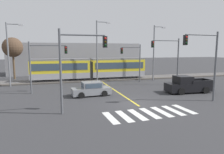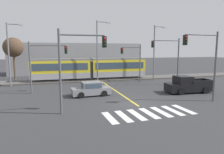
# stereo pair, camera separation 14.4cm
# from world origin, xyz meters

# --- Properties ---
(ground_plane) EXTENTS (200.00, 200.00, 0.00)m
(ground_plane) POSITION_xyz_m (0.00, 0.00, 0.00)
(ground_plane) COLOR #333335
(track_bed) EXTENTS (120.00, 4.00, 0.18)m
(track_bed) POSITION_xyz_m (0.00, 15.41, 0.09)
(track_bed) COLOR #4C4742
(track_bed) RESTS_ON ground
(rail_near) EXTENTS (120.00, 0.08, 0.10)m
(rail_near) POSITION_xyz_m (0.00, 14.69, 0.23)
(rail_near) COLOR #939399
(rail_near) RESTS_ON track_bed
(rail_far) EXTENTS (120.00, 0.08, 0.10)m
(rail_far) POSITION_xyz_m (0.00, 16.13, 0.23)
(rail_far) COLOR #939399
(rail_far) RESTS_ON track_bed
(light_rail_tram) EXTENTS (18.50, 2.64, 3.43)m
(light_rail_tram) POSITION_xyz_m (-1.49, 15.41, 2.05)
(light_rail_tram) COLOR #9E9EA3
(light_rail_tram) RESTS_ON track_bed
(crosswalk_stripe_0) EXTENTS (0.71, 2.83, 0.01)m
(crosswalk_stripe_0) POSITION_xyz_m (-3.30, -3.24, 0.00)
(crosswalk_stripe_0) COLOR silver
(crosswalk_stripe_0) RESTS_ON ground
(crosswalk_stripe_1) EXTENTS (0.71, 2.83, 0.01)m
(crosswalk_stripe_1) POSITION_xyz_m (-2.20, -3.18, 0.00)
(crosswalk_stripe_1) COLOR silver
(crosswalk_stripe_1) RESTS_ON ground
(crosswalk_stripe_2) EXTENTS (0.71, 2.83, 0.01)m
(crosswalk_stripe_2) POSITION_xyz_m (-1.10, -3.13, 0.00)
(crosswalk_stripe_2) COLOR silver
(crosswalk_stripe_2) RESTS_ON ground
(crosswalk_stripe_3) EXTENTS (0.71, 2.83, 0.01)m
(crosswalk_stripe_3) POSITION_xyz_m (0.00, -3.07, 0.00)
(crosswalk_stripe_3) COLOR silver
(crosswalk_stripe_3) RESTS_ON ground
(crosswalk_stripe_4) EXTENTS (0.71, 2.83, 0.01)m
(crosswalk_stripe_4) POSITION_xyz_m (1.10, -3.01, 0.00)
(crosswalk_stripe_4) COLOR silver
(crosswalk_stripe_4) RESTS_ON ground
(crosswalk_stripe_5) EXTENTS (0.71, 2.83, 0.01)m
(crosswalk_stripe_5) POSITION_xyz_m (2.20, -2.96, 0.00)
(crosswalk_stripe_5) COLOR silver
(crosswalk_stripe_5) RESTS_ON ground
(crosswalk_stripe_6) EXTENTS (0.71, 2.83, 0.01)m
(crosswalk_stripe_6) POSITION_xyz_m (3.30, -2.90, 0.00)
(crosswalk_stripe_6) COLOR silver
(crosswalk_stripe_6) RESTS_ON ground
(lane_centre_line) EXTENTS (0.20, 14.48, 0.01)m
(lane_centre_line) POSITION_xyz_m (0.00, 6.17, 0.00)
(lane_centre_line) COLOR gold
(lane_centre_line) RESTS_ON ground
(sedan_crossing) EXTENTS (4.31, 2.14, 1.52)m
(sedan_crossing) POSITION_xyz_m (-3.34, 4.33, 0.70)
(sedan_crossing) COLOR gray
(sedan_crossing) RESTS_ON ground
(pickup_truck) EXTENTS (5.50, 2.46, 1.98)m
(pickup_truck) POSITION_xyz_m (7.83, 2.72, 0.84)
(pickup_truck) COLOR black
(pickup_truck) RESTS_ON ground
(traffic_light_near_right) EXTENTS (3.75, 0.38, 6.69)m
(traffic_light_near_right) POSITION_xyz_m (6.57, -1.33, 4.43)
(traffic_light_near_right) COLOR #515459
(traffic_light_near_right) RESTS_ON ground
(traffic_light_mid_right) EXTENTS (4.25, 0.38, 6.58)m
(traffic_light_mid_right) POSITION_xyz_m (8.25, 7.48, 4.40)
(traffic_light_mid_right) COLOR #515459
(traffic_light_mid_right) RESTS_ON ground
(traffic_light_near_left) EXTENTS (3.75, 0.38, 6.56)m
(traffic_light_near_left) POSITION_xyz_m (-5.51, -1.33, 4.31)
(traffic_light_near_left) COLOR #515459
(traffic_light_near_left) RESTS_ON ground
(traffic_light_far_right) EXTENTS (3.25, 0.38, 5.82)m
(traffic_light_far_right) POSITION_xyz_m (4.62, 11.70, 3.81)
(traffic_light_far_right) COLOR #515459
(traffic_light_far_right) RESTS_ON ground
(traffic_light_mid_left) EXTENTS (4.25, 0.38, 5.91)m
(traffic_light_mid_left) POSITION_xyz_m (-8.30, 7.17, 3.95)
(traffic_light_mid_left) COLOR #515459
(traffic_light_mid_left) RESTS_ON ground
(street_lamp_west) EXTENTS (2.16, 0.28, 8.58)m
(street_lamp_west) POSITION_xyz_m (-12.82, 12.85, 4.87)
(street_lamp_west) COLOR slate
(street_lamp_west) RESTS_ON ground
(street_lamp_centre) EXTENTS (2.15, 0.28, 9.32)m
(street_lamp_centre) POSITION_xyz_m (-0.65, 12.89, 5.24)
(street_lamp_centre) COLOR slate
(street_lamp_centre) RESTS_ON ground
(street_lamp_east) EXTENTS (2.07, 0.28, 8.87)m
(street_lamp_east) POSITION_xyz_m (8.64, 12.47, 5.00)
(street_lamp_east) COLOR slate
(street_lamp_east) RESTS_ON ground
(bare_tree_far_west) EXTENTS (3.30, 3.30, 7.07)m
(bare_tree_far_west) POSITION_xyz_m (-13.73, 20.28, 5.38)
(bare_tree_far_west) COLOR brown
(bare_tree_far_west) RESTS_ON ground
(building_backdrop_far) EXTENTS (26.83, 6.00, 6.35)m
(building_backdrop_far) POSITION_xyz_m (-2.44, 26.87, 3.17)
(building_backdrop_far) COLOR gray
(building_backdrop_far) RESTS_ON ground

